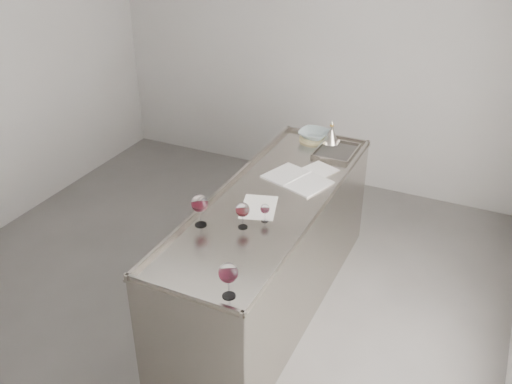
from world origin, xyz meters
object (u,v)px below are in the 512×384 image
at_px(wine_glass_right, 228,274).
at_px(wine_glass_small, 265,209).
at_px(counter, 271,252).
at_px(ceramic_bowl, 314,134).
at_px(wine_funnel, 331,136).
at_px(wine_glass_middle, 243,210).
at_px(wine_glass_left, 200,204).
at_px(notebook, 297,179).

distance_m(wine_glass_right, wine_glass_small, 0.80).
xyz_separation_m(counter, ceramic_bowl, (-0.08, 1.08, 0.52)).
relative_size(wine_glass_small, ceramic_bowl, 0.50).
relative_size(wine_glass_small, wine_funnel, 0.60).
height_order(wine_glass_middle, wine_glass_right, wine_glass_right).
relative_size(wine_glass_middle, wine_funnel, 0.86).
height_order(wine_glass_small, wine_funnel, wine_funnel).
relative_size(wine_glass_left, wine_funnel, 1.05).
xyz_separation_m(wine_glass_right, ceramic_bowl, (-0.31, 2.16, -0.10)).
xyz_separation_m(wine_glass_middle, notebook, (0.08, 0.75, -0.12)).
relative_size(counter, ceramic_bowl, 9.54).
bearing_deg(wine_glass_small, ceramic_bowl, 96.85).
relative_size(ceramic_bowl, wine_funnel, 1.21).
height_order(wine_glass_right, notebook, wine_glass_right).
distance_m(wine_glass_left, ceramic_bowl, 1.62).
distance_m(wine_glass_left, notebook, 0.92).
distance_m(wine_glass_left, wine_funnel, 1.64).
bearing_deg(counter, ceramic_bowl, 94.28).
height_order(counter, notebook, counter).
distance_m(counter, wine_funnel, 1.21).
bearing_deg(ceramic_bowl, wine_glass_right, -81.90).
height_order(wine_glass_left, ceramic_bowl, wine_glass_left).
relative_size(wine_glass_left, wine_glass_right, 1.03).
height_order(wine_glass_middle, ceramic_bowl, wine_glass_middle).
bearing_deg(counter, wine_glass_left, -117.81).
relative_size(counter, wine_glass_left, 11.00).
bearing_deg(counter, wine_funnel, 86.14).
xyz_separation_m(wine_glass_middle, wine_funnel, (0.09, 1.51, -0.06)).
height_order(wine_glass_small, ceramic_bowl, wine_glass_small).
xyz_separation_m(counter, notebook, (0.06, 0.33, 0.47)).
bearing_deg(wine_glass_small, wine_glass_left, -148.27).
xyz_separation_m(counter, wine_glass_small, (0.08, -0.30, 0.56)).
distance_m(counter, wine_glass_right, 1.27).
distance_m(wine_glass_left, wine_glass_middle, 0.28).
relative_size(wine_glass_left, wine_glass_middle, 1.22).
xyz_separation_m(wine_glass_small, wine_funnel, (-0.01, 1.38, -0.02)).
relative_size(counter, notebook, 4.44).
bearing_deg(wine_funnel, wine_glass_middle, -93.28).
height_order(wine_glass_middle, wine_funnel, wine_funnel).
bearing_deg(wine_glass_middle, wine_funnel, 86.72).
xyz_separation_m(counter, wine_glass_middle, (-0.01, -0.43, 0.60)).
bearing_deg(wine_funnel, wine_glass_small, -89.50).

